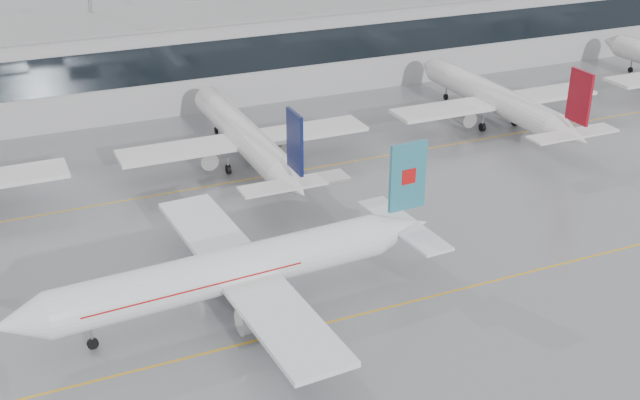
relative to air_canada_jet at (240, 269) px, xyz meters
name	(u,v)px	position (x,y,z in m)	size (l,w,h in m)	color
ground	(378,310)	(10.36, -4.83, -3.85)	(320.00, 320.00, 0.00)	gray
taxi_line_main	(378,310)	(10.36, -4.83, -3.84)	(120.00, 0.25, 0.01)	gold
taxi_line_north	(257,178)	(10.36, 25.17, -3.84)	(120.00, 0.25, 0.01)	gold
terminal	(181,58)	(10.36, 57.17, 2.15)	(180.00, 15.00, 12.00)	#A5A5A9
terminal_glass	(194,61)	(10.36, 49.62, 3.65)	(180.00, 0.20, 5.00)	black
terminal_roof	(177,15)	(10.36, 57.17, 8.35)	(182.00, 16.00, 0.40)	gray
air_canada_jet	(240,269)	(0.00, 0.00, 0.00)	(37.96, 30.80, 12.08)	white
parked_jet_c	(245,137)	(10.36, 28.86, -0.14)	(29.64, 36.96, 11.72)	white
parked_jet_d	(496,99)	(45.36, 28.86, -0.14)	(29.64, 36.96, 11.72)	white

